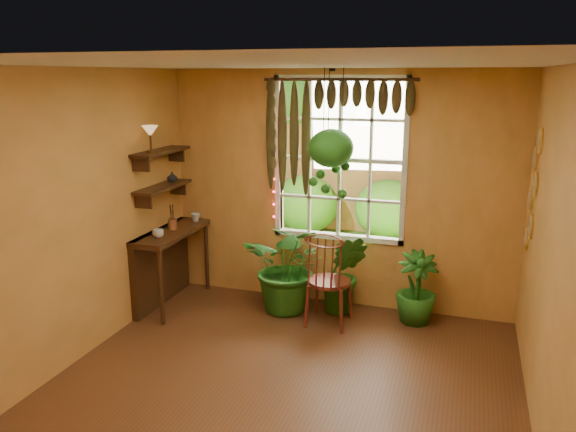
{
  "coord_description": "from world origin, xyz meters",
  "views": [
    {
      "loc": [
        1.4,
        -3.87,
        2.63
      ],
      "look_at": [
        -0.24,
        1.15,
        1.3
      ],
      "focal_mm": 35.0,
      "sensor_mm": 36.0,
      "label": 1
    }
  ],
  "objects_px": {
    "potted_plant_left": "(289,266)",
    "counter_ledge": "(164,258)",
    "potted_plant_mid": "(344,274)",
    "hanging_basket": "(331,150)",
    "windsor_chair": "(328,293)"
  },
  "relations": [
    {
      "from": "counter_ledge",
      "to": "hanging_basket",
      "type": "distance_m",
      "value": 2.32
    },
    {
      "from": "windsor_chair",
      "to": "hanging_basket",
      "type": "bearing_deg",
      "value": 105.39
    },
    {
      "from": "potted_plant_left",
      "to": "counter_ledge",
      "type": "bearing_deg",
      "value": -171.04
    },
    {
      "from": "counter_ledge",
      "to": "windsor_chair",
      "type": "height_order",
      "value": "windsor_chair"
    },
    {
      "from": "counter_ledge",
      "to": "hanging_basket",
      "type": "height_order",
      "value": "hanging_basket"
    },
    {
      "from": "potted_plant_mid",
      "to": "hanging_basket",
      "type": "xyz_separation_m",
      "value": [
        -0.17,
        0.01,
        1.39
      ]
    },
    {
      "from": "potted_plant_left",
      "to": "potted_plant_mid",
      "type": "height_order",
      "value": "potted_plant_left"
    },
    {
      "from": "windsor_chair",
      "to": "potted_plant_mid",
      "type": "xyz_separation_m",
      "value": [
        0.09,
        0.36,
        0.11
      ]
    },
    {
      "from": "potted_plant_mid",
      "to": "counter_ledge",
      "type": "bearing_deg",
      "value": -169.74
    },
    {
      "from": "windsor_chair",
      "to": "hanging_basket",
      "type": "xyz_separation_m",
      "value": [
        -0.09,
        0.37,
        1.5
      ]
    },
    {
      "from": "windsor_chair",
      "to": "potted_plant_left",
      "type": "height_order",
      "value": "windsor_chair"
    },
    {
      "from": "potted_plant_left",
      "to": "potted_plant_mid",
      "type": "xyz_separation_m",
      "value": [
        0.59,
        0.14,
        -0.07
      ]
    },
    {
      "from": "windsor_chair",
      "to": "counter_ledge",
      "type": "bearing_deg",
      "value": -177.58
    },
    {
      "from": "potted_plant_left",
      "to": "potted_plant_mid",
      "type": "bearing_deg",
      "value": 13.4
    },
    {
      "from": "counter_ledge",
      "to": "potted_plant_mid",
      "type": "xyz_separation_m",
      "value": [
        2.05,
        0.37,
        -0.09
      ]
    }
  ]
}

